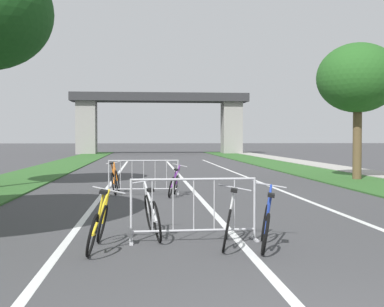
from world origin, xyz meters
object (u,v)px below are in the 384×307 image
Objects in this scene: tree_right_pine_far at (358,79)px; bicycle_yellow_5 at (98,226)px; crowd_barrier_second at (144,178)px; crowd_barrier_nearest at (194,210)px; bicycle_silver_0 at (152,215)px; bicycle_white_3 at (229,222)px; bicycle_blue_4 at (266,225)px; bicycle_purple_1 at (174,184)px; bicycle_orange_2 at (115,181)px.

tree_right_pine_far is 15.60m from bicycle_yellow_5.
bicycle_yellow_5 is (-0.67, -7.47, -0.15)m from crowd_barrier_second.
bicycle_yellow_5 is (-9.21, -12.04, -3.72)m from tree_right_pine_far.
crowd_barrier_second is (-0.85, 6.95, 0.00)m from crowd_barrier_nearest.
bicycle_silver_0 is at bearing 149.75° from crowd_barrier_nearest.
bicycle_silver_0 is at bearing -88.53° from crowd_barrier_second.
crowd_barrier_second reaches higher than bicycle_white_3.
crowd_barrier_nearest is 1.61m from bicycle_yellow_5.
bicycle_white_3 is (1.20, -0.77, -0.01)m from bicycle_silver_0.
bicycle_silver_0 is 1.02× the size of bicycle_yellow_5.
bicycle_yellow_5 reaches higher than bicycle_white_3.
bicycle_blue_4 reaches higher than bicycle_silver_0.
bicycle_blue_4 is (-6.62, -12.12, -3.72)m from tree_right_pine_far.
bicycle_purple_1 is at bearing 80.76° from bicycle_yellow_5.
crowd_barrier_second is 1.28× the size of bicycle_yellow_5.
bicycle_yellow_5 is at bearing -95.09° from crowd_barrier_second.
bicycle_yellow_5 is (-0.83, -0.92, -0.02)m from bicycle_silver_0.
bicycle_white_3 is (0.52, -0.37, -0.14)m from crowd_barrier_nearest.
bicycle_blue_4 is at bearing -29.40° from crowd_barrier_nearest.
tree_right_pine_far is at bearing 28.14° from crowd_barrier_second.
tree_right_pine_far is 14.30m from bicycle_blue_4.
bicycle_blue_4 is (1.03, -7.18, 0.01)m from bicycle_purple_1.
crowd_barrier_nearest reaches higher than bicycle_silver_0.
bicycle_orange_2 is at bearing 147.20° from crowd_barrier_second.
bicycle_orange_2 is (-0.87, 0.56, -0.13)m from crowd_barrier_second.
bicycle_silver_0 is at bearing 50.80° from bicycle_yellow_5.
crowd_barrier_second is 6.56m from bicycle_silver_0.
bicycle_white_3 is at bearing -79.38° from crowd_barrier_second.
bicycle_yellow_5 is at bearing -90.53° from bicycle_purple_1.
bicycle_yellow_5 is (0.21, -8.03, -0.02)m from bicycle_orange_2.
bicycle_purple_1 is at bearing 89.65° from crowd_barrier_nearest.
crowd_barrier_second is 1.29× the size of bicycle_blue_4.
bicycle_yellow_5 is (-2.04, -0.15, -0.01)m from bicycle_white_3.
bicycle_blue_4 is (2.79, -8.11, -0.03)m from bicycle_orange_2.
bicycle_orange_2 is at bearing 121.86° from bicycle_blue_4.
bicycle_white_3 is (2.24, -7.88, -0.01)m from bicycle_orange_2.
bicycle_orange_2 reaches higher than bicycle_yellow_5.
bicycle_blue_4 is at bearing -118.65° from tree_right_pine_far.
crowd_barrier_nearest is at bearing 21.99° from bicycle_yellow_5.
tree_right_pine_far is 3.26× the size of bicycle_silver_0.
tree_right_pine_far is 2.59× the size of crowd_barrier_second.
crowd_barrier_nearest is 6.58m from bicycle_purple_1.
bicycle_silver_0 is at bearing -126.98° from tree_right_pine_far.
crowd_barrier_second is 1.24× the size of bicycle_white_3.
tree_right_pine_far is at bearing 45.92° from bicycle_silver_0.
bicycle_silver_0 is 7.19m from bicycle_orange_2.
bicycle_blue_4 is at bearing -75.75° from crowd_barrier_second.
tree_right_pine_far reaches higher than crowd_barrier_second.
bicycle_purple_1 is 1.99m from bicycle_orange_2.
tree_right_pine_far is 2.58× the size of crowd_barrier_nearest.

